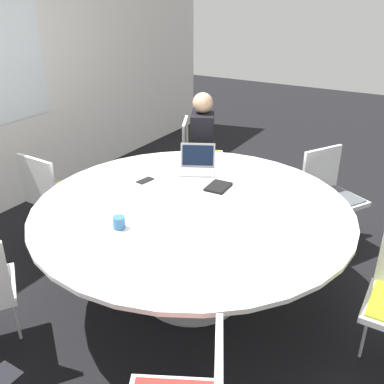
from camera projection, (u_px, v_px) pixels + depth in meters
ground_plane at (192, 292)px, 3.29m from camera, size 16.00×16.00×0.00m
conference_table at (192, 219)px, 3.02m from camera, size 2.20×2.20×0.75m
chair_0 at (197, 152)px, 4.62m from camera, size 0.58×0.57×0.86m
chair_1 at (52, 191)px, 3.73m from camera, size 0.44×0.46×0.86m
chair_5 at (329, 190)px, 3.75m from camera, size 0.59×0.58×0.86m
person_0 at (204, 142)px, 4.32m from camera, size 0.42×0.36×1.21m
laptop at (197, 164)px, 3.51m from camera, size 0.33×0.36×0.21m
spiral_notebook at (218, 187)px, 3.22m from camera, size 0.22×0.16×0.02m
coffee_cup at (119, 223)px, 2.66m from camera, size 0.08×0.08×0.08m
cell_phone at (145, 180)px, 3.34m from camera, size 0.15×0.09×0.01m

